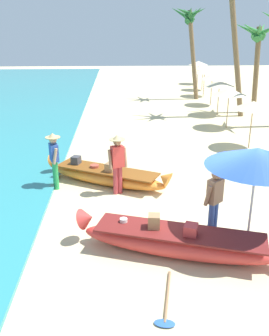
{
  "coord_description": "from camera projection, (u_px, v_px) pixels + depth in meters",
  "views": [
    {
      "loc": [
        -1.92,
        -8.27,
        4.66
      ],
      "look_at": [
        -1.47,
        1.67,
        0.9
      ],
      "focal_mm": 40.26,
      "sensor_mm": 36.0,
      "label": 1
    }
  ],
  "objects": [
    {
      "name": "paddle",
      "position": [
        166.0,
        305.0,
        6.66
      ],
      "size": [
        0.49,
        1.52,
        0.05
      ],
      "color": "#8E6B47",
      "rests_on": "ground"
    },
    {
      "name": "parasol_row_5",
      "position": [
        203.0,
        67.0,
        28.61
      ],
      "size": [
        1.6,
        1.6,
        1.91
      ],
      "color": "#8E6B47",
      "rests_on": "ground"
    },
    {
      "name": "parasol_row_4",
      "position": [
        205.0,
        71.0,
        26.05
      ],
      "size": [
        1.6,
        1.6,
        1.91
      ],
      "color": "#8E6B47",
      "rests_on": "ground"
    },
    {
      "name": "boat_orange_midground",
      "position": [
        107.0,
        176.0,
        11.75
      ],
      "size": [
        3.99,
        2.5,
        0.8
      ],
      "color": "orange",
      "rests_on": "ground"
    },
    {
      "name": "parasol_row_6",
      "position": [
        198.0,
        63.0,
        31.66
      ],
      "size": [
        1.6,
        1.6,
        1.91
      ],
      "color": "#8E6B47",
      "rests_on": "ground"
    },
    {
      "name": "parasol_row_2",
      "position": [
        219.0,
        83.0,
        20.39
      ],
      "size": [
        1.6,
        1.6,
        1.91
      ],
      "color": "#8E6B47",
      "rests_on": "ground"
    },
    {
      "name": "parasol_row_1",
      "position": [
        229.0,
        92.0,
        17.8
      ],
      "size": [
        1.6,
        1.6,
        1.91
      ],
      "color": "#8E6B47",
      "rests_on": "ground"
    },
    {
      "name": "ground_plane",
      "position": [
        196.0,
        224.0,
        9.46
      ],
      "size": [
        80.0,
        80.0,
        0.0
      ],
      "primitive_type": "plane",
      "color": "beige"
    },
    {
      "name": "boat_red_foreground",
      "position": [
        179.0,
        242.0,
        8.08
      ],
      "size": [
        4.55,
        2.08,
        0.88
      ],
      "color": "red",
      "rests_on": "ground"
    },
    {
      "name": "palm_tree_far_behind",
      "position": [
        231.0,
        2.0,
        18.78
      ],
      "size": [
        2.86,
        2.43,
        7.14
      ],
      "color": "brown",
      "rests_on": "ground"
    },
    {
      "name": "patio_umbrella_large",
      "position": [
        257.0,
        158.0,
        7.77
      ],
      "size": [
        2.16,
        2.16,
        2.33
      ],
      "color": "#B7B7BC",
      "rests_on": "ground"
    },
    {
      "name": "person_vendor_assistant",
      "position": [
        54.0,
        157.0,
        11.19
      ],
      "size": [
        0.44,
        0.58,
        1.75
      ],
      "color": "green",
      "rests_on": "ground"
    },
    {
      "name": "parasol_row_3",
      "position": [
        212.0,
        77.0,
        23.05
      ],
      "size": [
        1.6,
        1.6,
        1.91
      ],
      "color": "#8E6B47",
      "rests_on": "ground"
    },
    {
      "name": "palm_tree_mid_cluster",
      "position": [
        258.0,
        39.0,
        20.32
      ],
      "size": [
        2.6,
        2.5,
        4.96
      ],
      "color": "brown",
      "rests_on": "ground"
    },
    {
      "name": "person_tourist_customer",
      "position": [
        214.0,
        200.0,
        8.53
      ],
      "size": [
        0.54,
        0.5,
        1.7
      ],
      "color": "#3D5BA8",
      "rests_on": "ground"
    },
    {
      "name": "parasol_row_0",
      "position": [
        253.0,
        105.0,
        14.77
      ],
      "size": [
        1.6,
        1.6,
        1.91
      ],
      "color": "#8E6B47",
      "rests_on": "ground"
    },
    {
      "name": "palm_tree_leaning_seaward",
      "position": [
        190.0,
        24.0,
        23.99
      ],
      "size": [
        2.35,
        2.48,
        5.93
      ],
      "color": "brown",
      "rests_on": "ground"
    },
    {
      "name": "person_vendor_hatted",
      "position": [
        117.0,
        160.0,
        10.83
      ],
      "size": [
        0.59,
        0.44,
        1.8
      ],
      "color": "#B2383D",
      "rests_on": "ground"
    }
  ]
}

